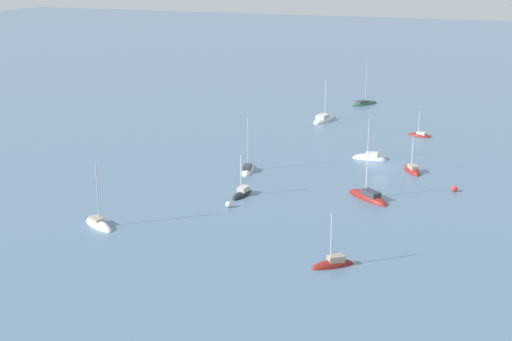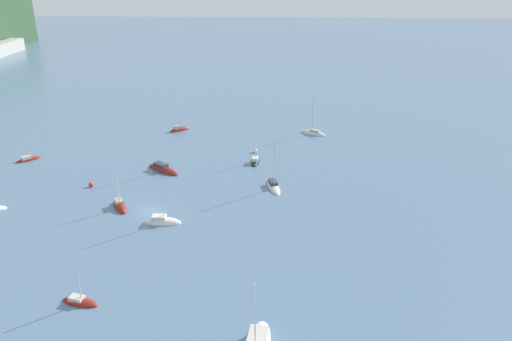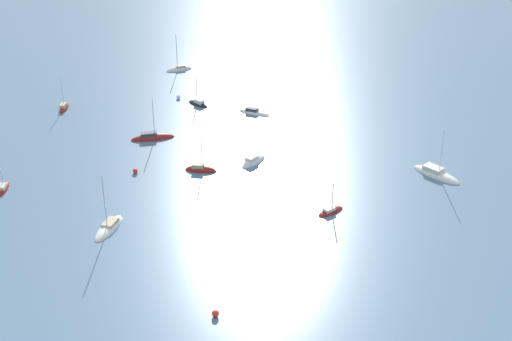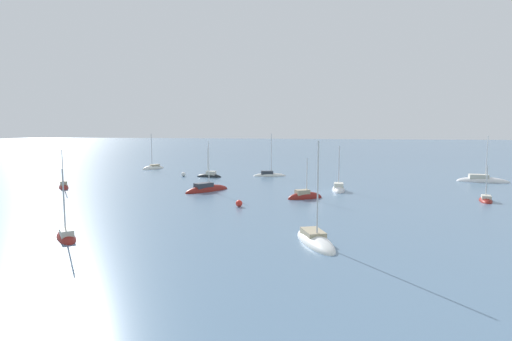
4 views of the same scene
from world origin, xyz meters
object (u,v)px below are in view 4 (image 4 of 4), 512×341
Objects in this scene: sailboat_1 at (305,198)px; mooring_buoy_2 at (183,174)px; sailboat_8 at (209,176)px; sailboat_9 at (482,181)px; sailboat_2 at (269,175)px; sailboat_4 at (153,169)px; sailboat_0 at (338,190)px; sailboat_10 at (64,187)px; sailboat_3 at (315,242)px; sailboat_11 at (66,237)px; mooring_buoy_3 at (239,203)px; sailboat_6 at (486,201)px; sailboat_7 at (207,190)px.

mooring_buoy_2 is at bearing 110.09° from sailboat_1.
sailboat_9 is at bearing -173.67° from sailboat_8.
sailboat_2 reaches higher than sailboat_4.
sailboat_0 reaches higher than mooring_buoy_2.
sailboat_10 is 8.17× the size of mooring_buoy_2.
sailboat_3 is 70.49m from sailboat_4.
mooring_buoy_2 is (6.51, -46.49, 0.33)m from sailboat_11.
sailboat_6 is at bearing -162.61° from mooring_buoy_3.
sailboat_11 is (-0.95, 46.71, -0.01)m from sailboat_8.
sailboat_3 is at bearing -114.48° from sailboat_9.
sailboat_3 is 49.67m from sailboat_8.
sailboat_9 is 10.70× the size of mooring_buoy_2.
mooring_buoy_3 is (-32.83, 9.93, 0.31)m from sailboat_10.
sailboat_7 is at bearing 66.23° from sailboat_4.
sailboat_3 is 31.80m from sailboat_7.
mooring_buoy_3 is (32.86, 10.29, 0.36)m from sailboat_6.
sailboat_4 is 1.08× the size of sailboat_7.
sailboat_10 is 34.30m from mooring_buoy_3.
sailboat_2 is at bearing -93.16° from sailboat_10.
sailboat_0 is 0.85× the size of sailboat_2.
mooring_buoy_3 is (-18.79, 29.00, -0.01)m from mooring_buoy_2.
mooring_buoy_2 is at bearing -168.71° from sailboat_3.
sailboat_9 reaches higher than mooring_buoy_2.
sailboat_1 is 0.93× the size of sailboat_10.
sailboat_8 is 46.72m from sailboat_11.
sailboat_6 is at bearing 161.22° from sailboat_8.
sailboat_10 is (43.22, -24.41, 0.04)m from sailboat_3.
sailboat_1 is 34.20m from mooring_buoy_2.
sailboat_9 is at bearing -112.66° from sailboat_10.
sailboat_10 is at bearing -157.77° from sailboat_2.
sailboat_10 is 34.27m from sailboat_11.
mooring_buoy_2 is (51.65, -18.71, 0.37)m from sailboat_6.
sailboat_2 is 1.00× the size of sailboat_9.
sailboat_3 reaches higher than sailboat_8.
sailboat_7 reaches higher than mooring_buoy_2.
sailboat_9 reaches higher than sailboat_1.
sailboat_8 is at bearing 103.17° from sailboat_1.
sailboat_7 reaches higher than sailboat_8.
sailboat_10 is 23.68m from mooring_buoy_2.
sailboat_4 is at bearing 58.94° from sailboat_0.
sailboat_3 reaches higher than sailboat_4.
sailboat_3 is at bearing -115.02° from sailboat_1.
sailboat_9 is at bearing 110.33° from sailboat_4.
sailboat_8 is 0.95× the size of sailboat_10.
sailboat_3 reaches higher than sailboat_1.
sailboat_0 is 46.05m from sailboat_10.
sailboat_0 is at bearing 88.06° from sailboat_4.
sailboat_4 reaches higher than sailboat_6.
sailboat_0 is 1.20× the size of sailboat_1.
sailboat_1 reaches higher than mooring_buoy_2.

